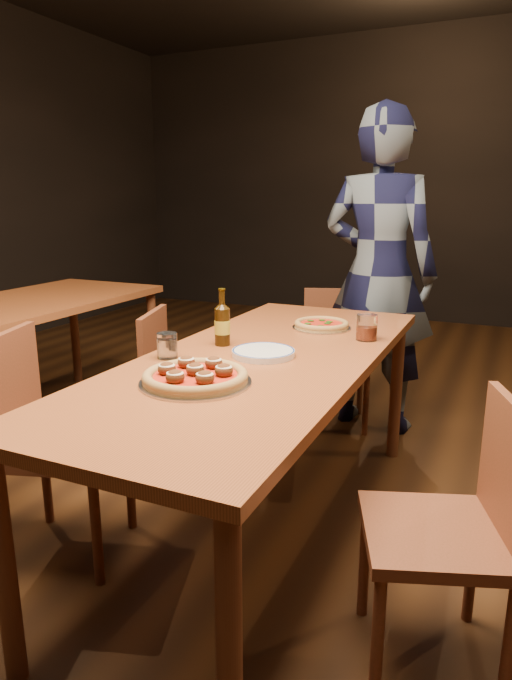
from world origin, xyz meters
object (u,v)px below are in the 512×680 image
at_px(chair_main_nw, 64,443).
at_px(diner, 379,274).
at_px(pizza_meatball, 195,376).
at_px(amber_glass, 367,327).
at_px(chair_end, 336,357).
at_px(pizza_margherita, 322,325).
at_px(plate_stack, 263,353).
at_px(beer_bottle, 222,325).
at_px(chair_main_sw, 192,389).
at_px(table_main, 261,373).
at_px(chair_main_e, 435,531).
at_px(water_glass, 167,346).

xyz_separation_m(chair_main_nw, diner, (0.75, 1.74, 0.46)).
xyz_separation_m(pizza_meatball, amber_glass, (0.36, 0.78, 0.03)).
relative_size(chair_main_nw, chair_end, 1.08).
distance_m(pizza_margherita, plate_stack, 0.53).
distance_m(chair_main_nw, pizza_meatball, 0.65).
distance_m(beer_bottle, amber_glass, 0.60).
bearing_deg(beer_bottle, plate_stack, -20.19).
relative_size(plate_stack, diner, 0.13).
relative_size(beer_bottle, amber_glass, 2.08).
xyz_separation_m(chair_main_sw, beer_bottle, (0.34, -0.31, 0.41)).
xyz_separation_m(table_main, chair_main_e, (0.70, -0.38, -0.26)).
bearing_deg(table_main, beer_bottle, 160.21).
xyz_separation_m(table_main, beer_bottle, (-0.20, 0.07, 0.15)).
bearing_deg(chair_end, beer_bottle, -116.35).
xyz_separation_m(beer_bottle, water_glass, (-0.10, -0.25, -0.03)).
distance_m(pizza_meatball, diner, 1.74).
bearing_deg(pizza_meatball, beer_bottle, 107.55).
height_order(chair_end, pizza_meatball, chair_end).
height_order(chair_main_sw, pizza_meatball, chair_main_sw).
xyz_separation_m(chair_end, pizza_margherita, (0.13, -0.72, 0.35)).
bearing_deg(table_main, chair_main_nw, -146.66).
distance_m(pizza_margherita, beer_bottle, 0.53).
xyz_separation_m(chair_main_sw, diner, (0.67, 0.95, 0.49)).
xyz_separation_m(table_main, amber_glass, (0.30, 0.39, 0.13)).
bearing_deg(chair_main_nw, pizza_margherita, -54.44).
distance_m(chair_main_nw, diner, 1.95).
xyz_separation_m(chair_end, pizza_meatball, (0.01, -1.63, 0.36)).
distance_m(plate_stack, water_glass, 0.36).
bearing_deg(chair_main_nw, diner, -41.53).
relative_size(pizza_margherita, diner, 0.15).
bearing_deg(water_glass, chair_main_nw, -144.19).
bearing_deg(chair_main_e, diner, 178.59).
relative_size(chair_main_e, plate_stack, 3.56).
distance_m(pizza_meatball, water_glass, 0.32).
distance_m(chair_end, beer_bottle, 1.25).
distance_m(chair_end, amber_glass, 1.00).
relative_size(chair_main_nw, chair_main_sw, 1.07).
xyz_separation_m(table_main, chair_main_nw, (-0.62, -0.41, -0.23)).
bearing_deg(chair_main_nw, amber_glass, -67.11).
relative_size(plate_stack, water_glass, 2.51).
bearing_deg(chair_main_e, chair_end, -174.33).
bearing_deg(amber_glass, diner, 100.09).
xyz_separation_m(pizza_margherita, plate_stack, (-0.05, -0.53, -0.01)).
xyz_separation_m(table_main, pizza_margherita, (0.06, 0.52, 0.09)).
bearing_deg(pizza_margherita, amber_glass, -28.69).
relative_size(chair_main_e, water_glass, 8.94).
bearing_deg(chair_main_e, pizza_meatball, -109.32).
distance_m(table_main, plate_stack, 0.08).
bearing_deg(amber_glass, beer_bottle, -147.46).
distance_m(chair_main_nw, pizza_margherita, 1.20).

